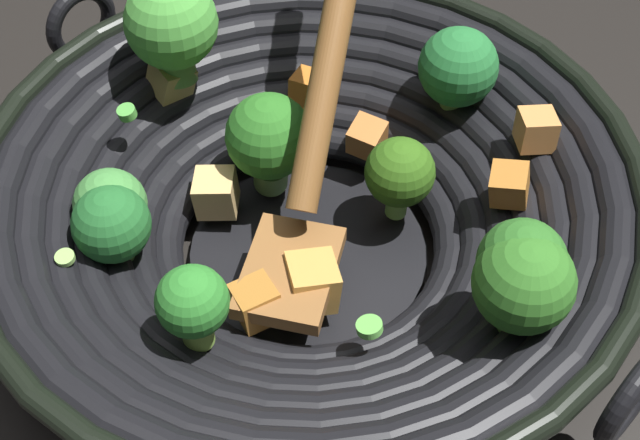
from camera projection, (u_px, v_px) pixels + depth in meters
The scene contains 2 objects.
ground_plane at pixel (309, 260), 0.57m from camera, with size 4.00×4.00×0.00m, color black.
wok at pixel (309, 201), 0.53m from camera, with size 0.39×0.42×0.21m.
Camera 1 is at (-0.20, -0.29, 0.45)m, focal length 50.97 mm.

